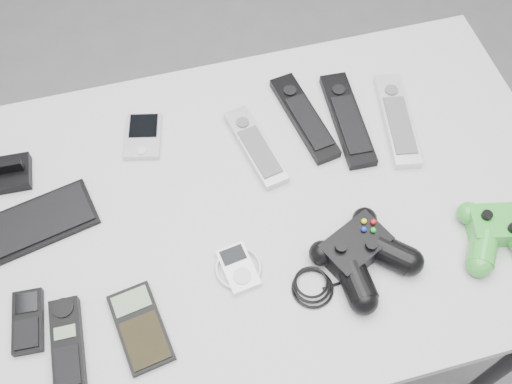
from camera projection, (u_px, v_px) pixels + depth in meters
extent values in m
plane|color=#5F5E63|center=(272.00, 328.00, 1.79)|extent=(3.50, 3.50, 0.00)
cube|color=#A9A9AB|center=(266.00, 208.00, 1.14)|extent=(1.15, 0.74, 0.03)
cylinder|color=black|center=(38.00, 223.00, 1.55)|extent=(0.04, 0.04, 0.74)
cylinder|color=black|center=(412.00, 139.00, 1.69)|extent=(0.04, 0.04, 0.74)
cube|color=black|center=(29.00, 226.00, 1.09)|extent=(0.26, 0.15, 0.01)
cube|color=black|center=(6.00, 171.00, 1.13)|extent=(0.09, 0.08, 0.05)
cube|color=#B4B3BB|center=(143.00, 136.00, 1.19)|extent=(0.09, 0.12, 0.02)
cube|color=#B4B3BB|center=(255.00, 146.00, 1.18)|extent=(0.09, 0.20, 0.02)
cube|color=black|center=(304.00, 117.00, 1.21)|extent=(0.09, 0.23, 0.02)
cube|color=black|center=(347.00, 119.00, 1.21)|extent=(0.07, 0.24, 0.02)
cube|color=silver|center=(397.00, 119.00, 1.21)|extent=(0.09, 0.23, 0.02)
cube|color=black|center=(28.00, 321.00, 1.00)|extent=(0.06, 0.11, 0.02)
cube|color=black|center=(67.00, 344.00, 0.97)|extent=(0.05, 0.16, 0.02)
cube|color=black|center=(141.00, 327.00, 0.99)|extent=(0.10, 0.16, 0.01)
cube|color=white|center=(238.00, 268.00, 1.05)|extent=(0.09, 0.10, 0.02)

